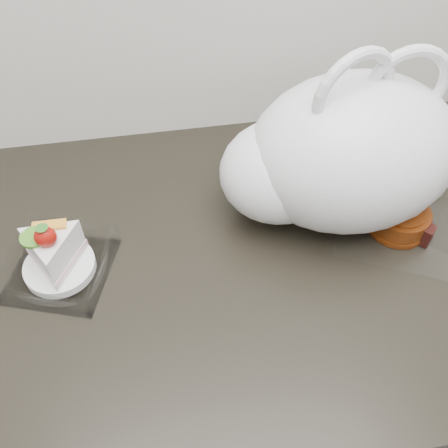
% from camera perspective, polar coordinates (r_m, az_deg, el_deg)
% --- Properties ---
extents(counter, '(2.04, 0.64, 0.90)m').
position_cam_1_polar(counter, '(1.16, 2.84, -16.66)').
color(counter, black).
rests_on(counter, ground).
extents(cake_tray, '(0.18, 0.18, 0.11)m').
position_cam_1_polar(cake_tray, '(0.76, -18.59, -3.83)').
color(cake_tray, white).
rests_on(cake_tray, counter).
extents(mooncake_wrap, '(0.24, 0.23, 0.04)m').
position_cam_1_polar(mooncake_wrap, '(0.83, 19.42, 0.34)').
color(mooncake_wrap, white).
rests_on(mooncake_wrap, counter).
extents(plastic_bag, '(0.38, 0.29, 0.29)m').
position_cam_1_polar(plastic_bag, '(0.76, 12.87, 7.64)').
color(plastic_bag, white).
rests_on(plastic_bag, counter).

